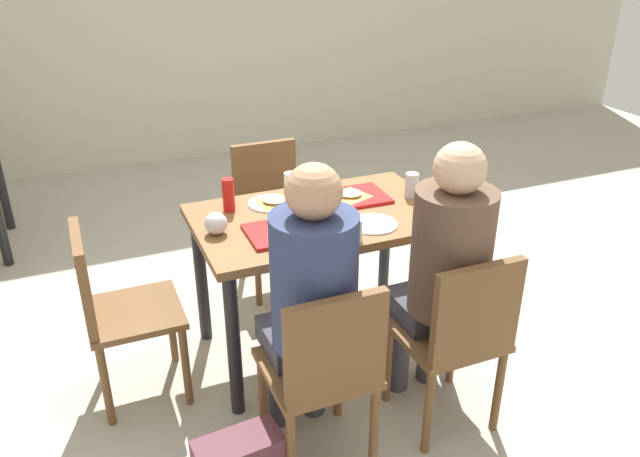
% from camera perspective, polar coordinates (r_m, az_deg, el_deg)
% --- Properties ---
extents(ground_plane, '(10.00, 10.00, 0.02)m').
position_cam_1_polar(ground_plane, '(3.32, 0.00, -10.65)').
color(ground_plane, '#B2AD9E').
extents(main_table, '(1.16, 0.73, 0.75)m').
position_cam_1_polar(main_table, '(2.98, 0.00, -0.55)').
color(main_table, brown).
rests_on(main_table, ground_plane).
extents(chair_near_left, '(0.40, 0.40, 0.84)m').
position_cam_1_polar(chair_near_left, '(2.38, 0.47, -12.42)').
color(chair_near_left, brown).
rests_on(chair_near_left, ground_plane).
extents(chair_near_right, '(0.40, 0.40, 0.84)m').
position_cam_1_polar(chair_near_right, '(2.62, 12.42, -9.10)').
color(chair_near_right, brown).
rests_on(chair_near_right, ground_plane).
extents(chair_far_side, '(0.40, 0.40, 0.84)m').
position_cam_1_polar(chair_far_side, '(3.68, -4.49, 2.13)').
color(chair_far_side, brown).
rests_on(chair_far_side, ground_plane).
extents(chair_left_end, '(0.40, 0.40, 0.84)m').
position_cam_1_polar(chair_left_end, '(2.87, -18.21, -6.50)').
color(chair_left_end, brown).
rests_on(chair_left_end, ground_plane).
extents(person_in_red, '(0.32, 0.42, 1.25)m').
position_cam_1_polar(person_in_red, '(2.35, -0.86, -5.73)').
color(person_in_red, '#383842').
rests_on(person_in_red, ground_plane).
extents(person_in_brown_jacket, '(0.32, 0.42, 1.25)m').
position_cam_1_polar(person_in_brown_jacket, '(2.59, 11.21, -3.03)').
color(person_in_brown_jacket, '#383842').
rests_on(person_in_brown_jacket, ground_plane).
extents(tray_red_near, '(0.36, 0.26, 0.02)m').
position_cam_1_polar(tray_red_near, '(2.76, -2.89, -0.22)').
color(tray_red_near, red).
rests_on(tray_red_near, main_table).
extents(tray_red_far, '(0.37, 0.27, 0.02)m').
position_cam_1_polar(tray_red_far, '(3.10, 2.71, 2.82)').
color(tray_red_far, red).
rests_on(tray_red_far, main_table).
extents(paper_plate_center, '(0.22, 0.22, 0.01)m').
position_cam_1_polar(paper_plate_center, '(3.05, -4.48, 2.29)').
color(paper_plate_center, white).
rests_on(paper_plate_center, main_table).
extents(paper_plate_near_edge, '(0.22, 0.22, 0.01)m').
position_cam_1_polar(paper_plate_near_edge, '(2.84, 4.81, 0.40)').
color(paper_plate_near_edge, white).
rests_on(paper_plate_near_edge, main_table).
extents(pizza_slice_a, '(0.20, 0.20, 0.02)m').
position_cam_1_polar(pizza_slice_a, '(2.74, -2.27, -0.02)').
color(pizza_slice_a, tan).
rests_on(pizza_slice_a, tray_red_near).
extents(pizza_slice_b, '(0.22, 0.22, 0.02)m').
position_cam_1_polar(pizza_slice_b, '(3.09, 2.73, 3.11)').
color(pizza_slice_b, tan).
rests_on(pizza_slice_b, tray_red_far).
extents(pizza_slice_c, '(0.23, 0.23, 0.02)m').
position_cam_1_polar(pizza_slice_c, '(3.04, -4.13, 2.52)').
color(pizza_slice_c, '#C68C47').
rests_on(pizza_slice_c, paper_plate_center).
extents(plastic_cup_a, '(0.07, 0.07, 0.10)m').
position_cam_1_polar(plastic_cup_a, '(3.17, -2.64, 4.18)').
color(plastic_cup_a, white).
rests_on(plastic_cup_a, main_table).
extents(plastic_cup_b, '(0.07, 0.07, 0.10)m').
position_cam_1_polar(plastic_cup_b, '(2.67, 3.13, -0.15)').
color(plastic_cup_b, white).
rests_on(plastic_cup_b, main_table).
extents(soda_can, '(0.07, 0.07, 0.12)m').
position_cam_1_polar(soda_can, '(3.13, 8.27, 3.89)').
color(soda_can, '#B7BCC6').
rests_on(soda_can, main_table).
extents(condiment_bottle, '(0.06, 0.06, 0.16)m').
position_cam_1_polar(condiment_bottle, '(2.97, -8.26, 3.01)').
color(condiment_bottle, red).
rests_on(condiment_bottle, main_table).
extents(foil_bundle, '(0.10, 0.10, 0.10)m').
position_cam_1_polar(foil_bundle, '(2.76, -9.37, 0.46)').
color(foil_bundle, silver).
rests_on(foil_bundle, main_table).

